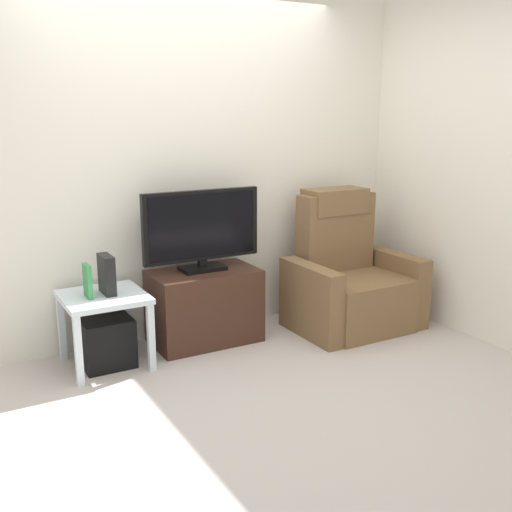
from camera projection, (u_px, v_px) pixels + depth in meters
ground_plane at (257, 384)px, 3.85m from camera, size 6.40×6.40×0.00m
wall_back at (182, 164)px, 4.50m from camera, size 6.40×0.06×2.60m
wall_side at (480, 165)px, 4.45m from camera, size 0.06×4.48×2.60m
tv_stand at (204, 306)px, 4.51m from camera, size 0.78×0.46×0.55m
television at (202, 228)px, 4.39m from camera, size 0.90×0.20×0.59m
recliner_armchair at (349, 280)px, 4.84m from camera, size 0.98×0.78×1.08m
side_table at (104, 306)px, 4.06m from camera, size 0.54×0.54×0.50m
subwoofer_box at (106, 341)px, 4.12m from camera, size 0.33×0.33×0.33m
book_upright at (88, 281)px, 3.95m from camera, size 0.03×0.13×0.22m
game_console at (107, 274)px, 4.03m from camera, size 0.07×0.20×0.26m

